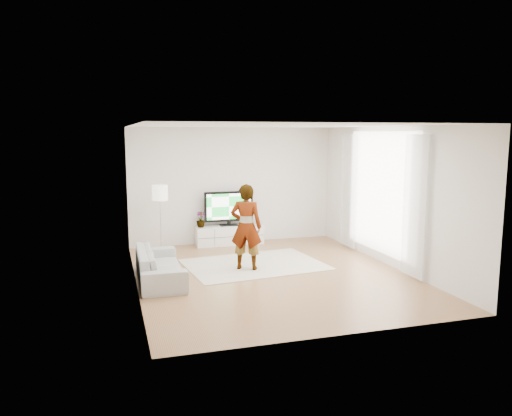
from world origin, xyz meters
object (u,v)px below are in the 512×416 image
object	(u,v)px
rug	(254,265)
floor_lamp	(160,196)
media_console	(229,235)
player	(246,227)
sofa	(160,265)
television	(229,207)

from	to	relation	value
rug	floor_lamp	world-z (taller)	floor_lamp
media_console	player	distance (m)	2.37
sofa	floor_lamp	distance (m)	2.25
television	player	world-z (taller)	player
rug	floor_lamp	xyz separation A→B (m)	(-1.72, 1.46, 1.30)
media_console	floor_lamp	bearing A→B (deg)	-161.97
rug	sofa	size ratio (longest dim) A/B	1.36
media_console	rug	world-z (taller)	media_console
sofa	floor_lamp	world-z (taller)	floor_lamp
floor_lamp	sofa	bearing A→B (deg)	-96.79
television	floor_lamp	distance (m)	1.82
player	sofa	world-z (taller)	player
rug	sofa	world-z (taller)	sofa
media_console	floor_lamp	distance (m)	2.07
media_console	sofa	distance (m)	3.18
television	floor_lamp	world-z (taller)	floor_lamp
television	rug	distance (m)	2.22
television	rug	world-z (taller)	television
media_console	player	bearing A→B (deg)	-95.18
television	floor_lamp	xyz separation A→B (m)	(-1.68, -0.57, 0.40)
television	sofa	bearing A→B (deg)	-126.72
television	sofa	distance (m)	3.26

